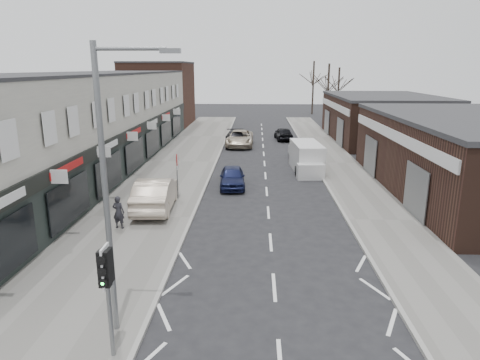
# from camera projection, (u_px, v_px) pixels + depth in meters

# --- Properties ---
(ground) EXTENTS (160.00, 160.00, 0.00)m
(ground) POSITION_uv_depth(u_px,v_px,m) (277.00, 319.00, 13.10)
(ground) COLOR black
(ground) RESTS_ON ground
(pavement_left) EXTENTS (5.50, 64.00, 0.12)m
(pavement_left) POSITION_uv_depth(u_px,v_px,m) (181.00, 162.00, 34.59)
(pavement_left) COLOR slate
(pavement_left) RESTS_ON ground
(pavement_right) EXTENTS (3.50, 64.00, 0.12)m
(pavement_right) POSITION_uv_depth(u_px,v_px,m) (336.00, 163.00, 34.12)
(pavement_right) COLOR slate
(pavement_right) RESTS_ON ground
(shop_terrace_left) EXTENTS (8.00, 41.00, 7.10)m
(shop_terrace_left) POSITION_uv_depth(u_px,v_px,m) (83.00, 122.00, 31.53)
(shop_terrace_left) COLOR beige
(shop_terrace_left) RESTS_ON ground
(brick_block_far) EXTENTS (8.00, 10.00, 8.00)m
(brick_block_far) POSITION_uv_depth(u_px,v_px,m) (159.00, 95.00, 56.06)
(brick_block_far) COLOR #4D2C21
(brick_block_far) RESTS_ON ground
(right_unit_near) EXTENTS (10.00, 18.00, 4.50)m
(right_unit_near) POSITION_uv_depth(u_px,v_px,m) (476.00, 158.00, 25.59)
(right_unit_near) COLOR #392219
(right_unit_near) RESTS_ON ground
(right_unit_far) EXTENTS (10.00, 16.00, 4.50)m
(right_unit_far) POSITION_uv_depth(u_px,v_px,m) (382.00, 119.00, 44.91)
(right_unit_far) COLOR #392219
(right_unit_far) RESTS_ON ground
(tree_far_a) EXTENTS (3.60, 3.60, 8.00)m
(tree_far_a) POSITION_uv_depth(u_px,v_px,m) (326.00, 123.00, 59.14)
(tree_far_a) COLOR #382D26
(tree_far_a) RESTS_ON ground
(tree_far_b) EXTENTS (3.60, 3.60, 7.50)m
(tree_far_b) POSITION_uv_depth(u_px,v_px,m) (337.00, 118.00, 64.84)
(tree_far_b) COLOR #382D26
(tree_far_b) RESTS_ON ground
(tree_far_c) EXTENTS (3.60, 3.60, 8.50)m
(tree_far_c) POSITION_uv_depth(u_px,v_px,m) (312.00, 114.00, 70.75)
(tree_far_c) COLOR #382D26
(tree_far_c) RESTS_ON ground
(traffic_light) EXTENTS (0.28, 0.60, 3.10)m
(traffic_light) POSITION_uv_depth(u_px,v_px,m) (106.00, 276.00, 10.70)
(traffic_light) COLOR slate
(traffic_light) RESTS_ON pavement_left
(street_lamp) EXTENTS (2.23, 0.22, 8.00)m
(street_lamp) POSITION_uv_depth(u_px,v_px,m) (111.00, 179.00, 11.31)
(street_lamp) COLOR slate
(street_lamp) RESTS_ON pavement_left
(warning_sign) EXTENTS (0.12, 0.80, 2.70)m
(warning_sign) POSITION_uv_depth(u_px,v_px,m) (177.00, 163.00, 24.32)
(warning_sign) COLOR slate
(warning_sign) RESTS_ON pavement_left
(white_van) EXTENTS (2.21, 5.47, 2.08)m
(white_van) POSITION_uv_depth(u_px,v_px,m) (307.00, 158.00, 31.64)
(white_van) COLOR silver
(white_van) RESTS_ON ground
(sedan_on_pavement) EXTENTS (2.10, 5.28, 1.71)m
(sedan_on_pavement) POSITION_uv_depth(u_px,v_px,m) (156.00, 193.00, 22.77)
(sedan_on_pavement) COLOR #BFAD99
(sedan_on_pavement) RESTS_ON pavement_left
(pedestrian) EXTENTS (0.63, 0.47, 1.58)m
(pedestrian) POSITION_uv_depth(u_px,v_px,m) (119.00, 212.00, 20.03)
(pedestrian) COLOR black
(pedestrian) RESTS_ON pavement_left
(parked_car_left_a) EXTENTS (1.81, 4.01, 1.34)m
(parked_car_left_a) POSITION_uv_depth(u_px,v_px,m) (232.00, 177.00, 27.44)
(parked_car_left_a) COLOR #14193E
(parked_car_left_a) RESTS_ON ground
(parked_car_left_b) EXTENTS (2.31, 5.03, 1.43)m
(parked_car_left_b) POSITION_uv_depth(u_px,v_px,m) (236.00, 139.00, 41.85)
(parked_car_left_b) COLOR black
(parked_car_left_b) RESTS_ON ground
(parked_car_left_c) EXTENTS (2.62, 5.58, 1.54)m
(parked_car_left_c) POSITION_uv_depth(u_px,v_px,m) (240.00, 138.00, 41.74)
(parked_car_left_c) COLOR #B8A893
(parked_car_left_c) RESTS_ON ground
(parked_car_right_a) EXTENTS (1.48, 4.24, 1.40)m
(parked_car_right_a) POSITION_uv_depth(u_px,v_px,m) (299.00, 151.00, 35.86)
(parked_car_right_a) COLOR silver
(parked_car_right_a) RESTS_ON ground
(parked_car_right_b) EXTENTS (1.97, 4.16, 1.37)m
(parked_car_right_b) POSITION_uv_depth(u_px,v_px,m) (283.00, 134.00, 45.37)
(parked_car_right_b) COLOR black
(parked_car_right_b) RESTS_ON ground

